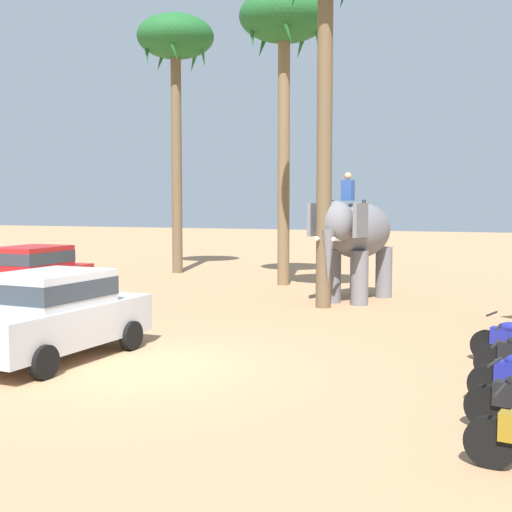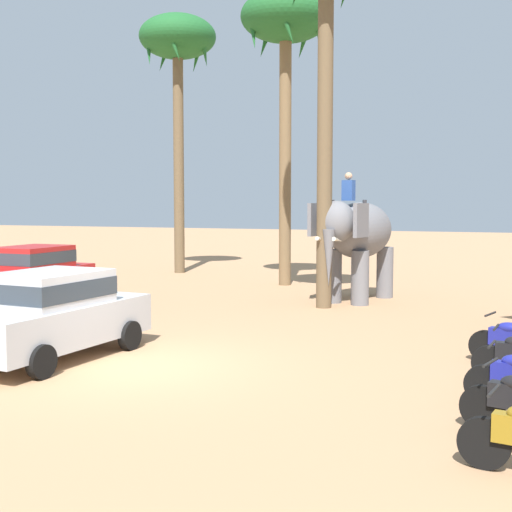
{
  "view_description": "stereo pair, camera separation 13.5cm",
  "coord_description": "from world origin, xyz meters",
  "px_view_note": "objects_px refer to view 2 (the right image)",
  "views": [
    {
      "loc": [
        6.32,
        -10.8,
        3.02
      ],
      "look_at": [
        0.17,
        5.96,
        1.6
      ],
      "focal_mm": 47.95,
      "sensor_mm": 36.0,
      "label": 1
    },
    {
      "loc": [
        6.45,
        -10.75,
        3.02
      ],
      "look_at": [
        0.17,
        5.96,
        1.6
      ],
      "focal_mm": 47.95,
      "sensor_mm": 36.0,
      "label": 2
    }
  ],
  "objects_px": {
    "car_sedan_foreground": "(52,311)",
    "palm_tree_behind_elephant": "(178,48)",
    "car_parked_far_side": "(32,272)",
    "elephant_with_mahout": "(357,236)",
    "palm_tree_left_of_road": "(286,28)"
  },
  "relations": [
    {
      "from": "car_sedan_foreground",
      "to": "palm_tree_behind_elephant",
      "type": "distance_m",
      "value": 18.17
    },
    {
      "from": "car_parked_far_side",
      "to": "palm_tree_behind_elephant",
      "type": "xyz_separation_m",
      "value": [
        0.09,
        9.46,
        8.48
      ]
    },
    {
      "from": "car_parked_far_side",
      "to": "elephant_with_mahout",
      "type": "xyz_separation_m",
      "value": [
        8.93,
        3.87,
        1.06
      ]
    },
    {
      "from": "elephant_with_mahout",
      "to": "palm_tree_left_of_road",
      "type": "height_order",
      "value": "palm_tree_left_of_road"
    },
    {
      "from": "elephant_with_mahout",
      "to": "palm_tree_left_of_road",
      "type": "xyz_separation_m",
      "value": [
        -3.29,
        3.06,
        7.14
      ]
    },
    {
      "from": "palm_tree_left_of_road",
      "to": "car_parked_far_side",
      "type": "bearing_deg",
      "value": -129.13
    },
    {
      "from": "car_parked_far_side",
      "to": "palm_tree_left_of_road",
      "type": "xyz_separation_m",
      "value": [
        5.64,
        6.93,
        8.2
      ]
    },
    {
      "from": "car_sedan_foreground",
      "to": "elephant_with_mahout",
      "type": "distance_m",
      "value": 10.44
    },
    {
      "from": "car_parked_far_side",
      "to": "palm_tree_left_of_road",
      "type": "distance_m",
      "value": 12.13
    },
    {
      "from": "palm_tree_behind_elephant",
      "to": "elephant_with_mahout",
      "type": "bearing_deg",
      "value": -32.3
    },
    {
      "from": "car_sedan_foreground",
      "to": "elephant_with_mahout",
      "type": "relative_size",
      "value": 1.05
    },
    {
      "from": "car_sedan_foreground",
      "to": "palm_tree_behind_elephant",
      "type": "xyz_separation_m",
      "value": [
        -5.05,
        15.26,
        8.48
      ]
    },
    {
      "from": "palm_tree_behind_elephant",
      "to": "palm_tree_left_of_road",
      "type": "bearing_deg",
      "value": -24.49
    },
    {
      "from": "car_parked_far_side",
      "to": "elephant_with_mahout",
      "type": "relative_size",
      "value": 1.03
    },
    {
      "from": "elephant_with_mahout",
      "to": "palm_tree_left_of_road",
      "type": "bearing_deg",
      "value": 137.06
    }
  ]
}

